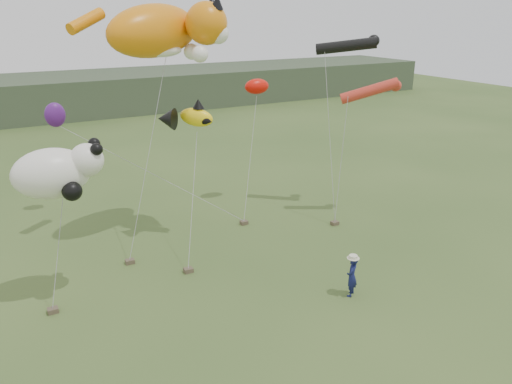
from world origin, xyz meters
TOP-DOWN VIEW (x-y plane):
  - ground at (0.00, 0.00)m, footprint 120.00×120.00m
  - headland at (-3.11, 44.69)m, footprint 90.00×13.00m
  - festival_attendant at (1.60, -0.41)m, footprint 0.73×0.69m
  - sandbag_anchors at (-2.25, 5.66)m, footprint 14.66×4.15m
  - cat_kite at (-2.32, 8.57)m, footprint 6.71×4.26m
  - fish_kite at (-1.89, 7.77)m, footprint 2.84×1.85m
  - tube_kites at (7.62, 6.90)m, footprint 3.32×4.00m
  - panda_kite at (-8.03, 4.81)m, footprint 3.24×2.10m
  - misc_kites at (-1.58, 12.40)m, footprint 11.45×4.26m

SIDE VIEW (x-z plane):
  - ground at x=0.00m, z-range 0.00..0.00m
  - sandbag_anchors at x=-2.25m, z-range 0.00..0.20m
  - festival_attendant at x=1.60m, z-range 0.00..1.67m
  - headland at x=-3.11m, z-range -0.08..3.92m
  - panda_kite at x=-8.03m, z-range 4.18..6.19m
  - fish_kite at x=-1.89m, z-range 5.37..6.74m
  - misc_kites at x=-1.58m, z-range 4.99..7.28m
  - tube_kites at x=7.62m, z-range 6.30..9.70m
  - cat_kite at x=-2.32m, z-range 8.43..11.29m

